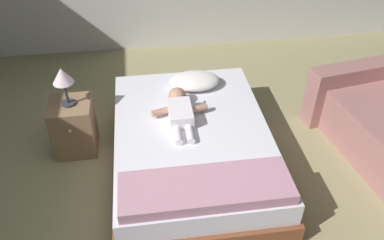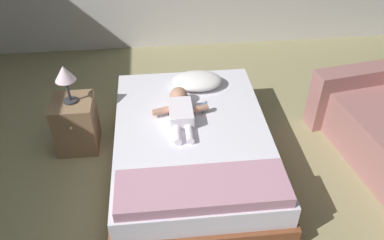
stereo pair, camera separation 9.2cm
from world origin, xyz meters
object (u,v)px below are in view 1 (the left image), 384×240
baby (180,110)px  lamp (63,78)px  bed (192,147)px  pillow (195,81)px  toothbrush (202,106)px  nightstand (74,127)px

baby → lamp: lamp is taller
baby → bed: bearing=-67.9°
pillow → toothbrush: pillow is taller
pillow → nightstand: size_ratio=0.95×
bed → lamp: bearing=161.0°
bed → lamp: 1.24m
toothbrush → nightstand: bearing=177.3°
bed → lamp: lamp is taller
pillow → lamp: bearing=-166.3°
bed → toothbrush: size_ratio=11.36×
bed → pillow: bearing=79.8°
toothbrush → nightstand: 1.18m
bed → nightstand: bearing=161.0°
pillow → lamp: (-1.15, -0.28, 0.31)m
bed → baby: baby is taller
pillow → baby: 0.48m
bed → toothbrush: (0.14, 0.30, 0.21)m
pillow → lamp: lamp is taller
pillow → nightstand: (-1.15, -0.28, -0.21)m
pillow → nightstand: 1.20m
nightstand → toothbrush: bearing=-2.7°
toothbrush → lamp: bearing=177.3°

